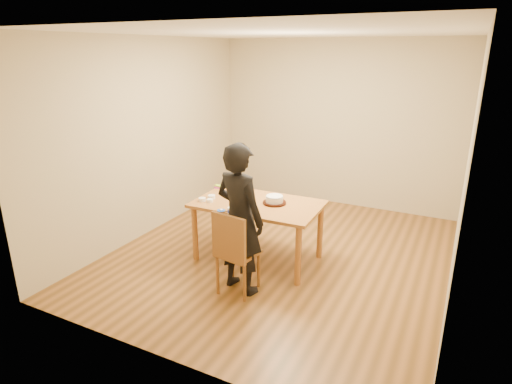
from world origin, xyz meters
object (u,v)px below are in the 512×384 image
at_px(cake, 274,199).
at_px(cake_plate, 274,203).
at_px(dining_table, 258,204).
at_px(dining_chair, 238,253).
at_px(person, 240,219).

bearing_deg(cake, cake_plate, 0.00).
relative_size(dining_table, cake_plate, 5.35).
xyz_separation_m(dining_table, cake, (0.19, 0.06, 0.07)).
bearing_deg(cake, dining_table, -162.62).
relative_size(dining_table, cake, 7.24).
height_order(dining_table, dining_chair, dining_table).
bearing_deg(cake_plate, dining_table, -162.62).
height_order(cake_plate, cake, cake).
distance_m(dining_table, dining_chair, 0.84).
xyz_separation_m(cake, person, (-0.04, -0.79, 0.02)).
relative_size(dining_chair, cake_plate, 1.35).
bearing_deg(person, cake_plate, -79.62).
bearing_deg(dining_table, dining_chair, -80.36).
height_order(dining_chair, cake_plate, cake_plate).
bearing_deg(person, dining_table, -64.80).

